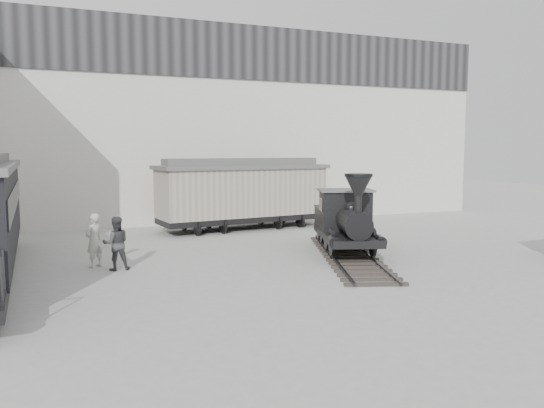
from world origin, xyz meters
name	(u,v)px	position (x,y,z in m)	size (l,w,h in m)	color
ground	(339,277)	(0.00, 0.00, 0.00)	(90.00, 90.00, 0.00)	#9E9E9B
north_wall	(214,124)	(0.00, 14.98, 5.55)	(34.00, 2.51, 11.00)	silver
locomotive	(346,225)	(2.07, 3.21, 1.17)	(4.74, 9.10, 3.16)	#282420
boxcar	(243,192)	(0.43, 11.11, 1.92)	(9.22, 3.90, 3.66)	black
visitor_a	(94,241)	(-7.24, 4.32, 0.94)	(0.69, 0.45, 1.89)	beige
visitor_b	(116,243)	(-6.57, 3.61, 0.92)	(0.89, 0.69, 1.83)	#404043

